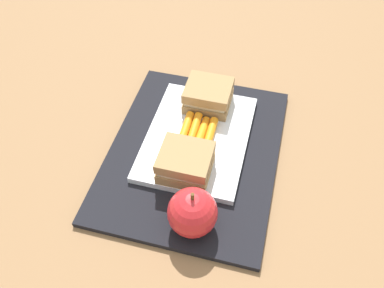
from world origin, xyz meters
The scene contains 7 objects.
ground_plane centered at (0.00, 0.00, 0.00)m, with size 2.40×2.40×0.00m, color olive.
lunchbag_mat centered at (0.00, 0.00, 0.01)m, with size 0.36×0.28×0.01m, color black.
food_tray centered at (-0.03, 0.00, 0.02)m, with size 0.23×0.17×0.01m, color white.
sandwich_half_left centered at (-0.10, 0.00, 0.04)m, with size 0.07×0.08×0.04m.
sandwich_half_right centered at (0.05, 0.00, 0.04)m, with size 0.07×0.08×0.04m.
carrot_sticks_bundle centered at (-0.02, 0.00, 0.03)m, with size 0.08×0.06×0.02m.
apple centered at (0.14, 0.03, 0.05)m, with size 0.07×0.07×0.08m.
Camera 1 is at (0.42, 0.11, 0.55)m, focal length 38.35 mm.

